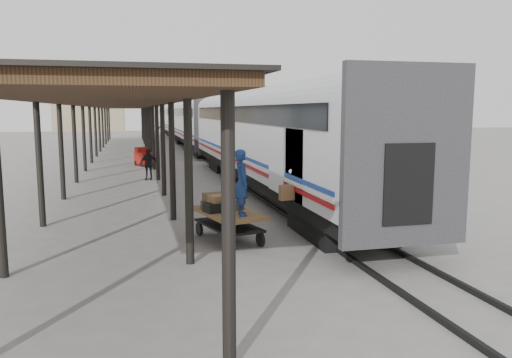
{
  "coord_description": "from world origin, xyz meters",
  "views": [
    {
      "loc": [
        -2.6,
        -13.63,
        3.64
      ],
      "look_at": [
        0.79,
        0.09,
        1.7
      ],
      "focal_mm": 35.0,
      "sensor_mm": 36.0,
      "label": 1
    }
  ],
  "objects": [
    {
      "name": "ground",
      "position": [
        0.0,
        0.0,
        0.0
      ],
      "size": [
        160.0,
        160.0,
        0.0
      ],
      "primitive_type": "plane",
      "color": "slate",
      "rests_on": "ground"
    },
    {
      "name": "train",
      "position": [
        3.19,
        33.79,
        2.69
      ],
      "size": [
        3.45,
        76.01,
        4.01
      ],
      "color": "silver",
      "rests_on": "ground"
    },
    {
      "name": "canopy",
      "position": [
        -3.4,
        24.0,
        4.0
      ],
      "size": [
        4.9,
        64.3,
        4.15
      ],
      "color": "#422B19",
      "rests_on": "ground"
    },
    {
      "name": "rails",
      "position": [
        3.2,
        34.0,
        0.06
      ],
      "size": [
        1.54,
        150.0,
        0.12
      ],
      "color": "black",
      "rests_on": "ground"
    },
    {
      "name": "building_far",
      "position": [
        14.0,
        78.0,
        4.0
      ],
      "size": [
        18.0,
        10.0,
        8.0
      ],
      "primitive_type": "cube",
      "color": "tan",
      "rests_on": "ground"
    },
    {
      "name": "building_left",
      "position": [
        -10.0,
        82.0,
        3.0
      ],
      "size": [
        12.0,
        8.0,
        6.0
      ],
      "primitive_type": "cube",
      "color": "tan",
      "rests_on": "ground"
    },
    {
      "name": "baggage_cart",
      "position": [
        -0.06,
        -0.15,
        0.65
      ],
      "size": [
        1.82,
        2.64,
        0.86
      ],
      "rotation": [
        0.0,
        0.0,
        0.26
      ],
      "color": "brown",
      "rests_on": "ground"
    },
    {
      "name": "suitcase_stack",
      "position": [
        -0.29,
        0.13,
        1.05
      ],
      "size": [
        1.19,
        1.28,
        0.45
      ],
      "rotation": [
        0.0,
        0.0,
        0.26
      ],
      "color": "#363638",
      "rests_on": "baggage_cart"
    },
    {
      "name": "luggage_tug",
      "position": [
        -1.93,
        20.25,
        0.55
      ],
      "size": [
        1.3,
        1.58,
        1.2
      ],
      "rotation": [
        0.0,
        0.0,
        0.42
      ],
      "color": "#9B160E",
      "rests_on": "ground"
    },
    {
      "name": "porter",
      "position": [
        0.19,
        -0.8,
        1.75
      ],
      "size": [
        0.45,
        0.66,
        1.77
      ],
      "primitive_type": "imported",
      "rotation": [
        0.0,
        0.0,
        1.52
      ],
      "color": "navy",
      "rests_on": "baggage_cart"
    },
    {
      "name": "pedestrian",
      "position": [
        -1.82,
        13.03,
        0.84
      ],
      "size": [
        1.04,
        0.58,
        1.68
      ],
      "primitive_type": "imported",
      "rotation": [
        0.0,
        0.0,
        3.32
      ],
      "color": "black",
      "rests_on": "ground"
    }
  ]
}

